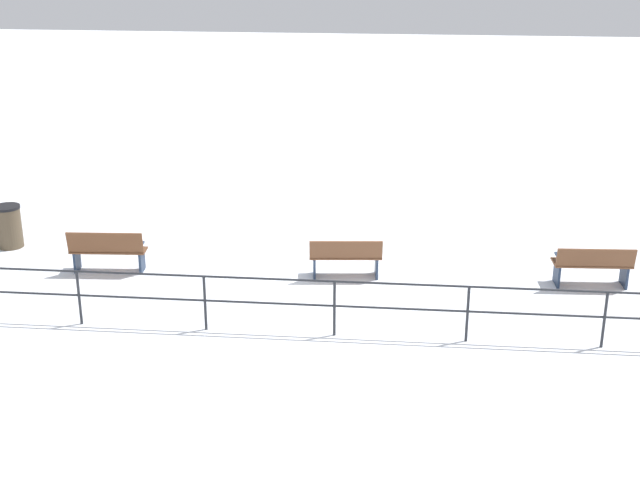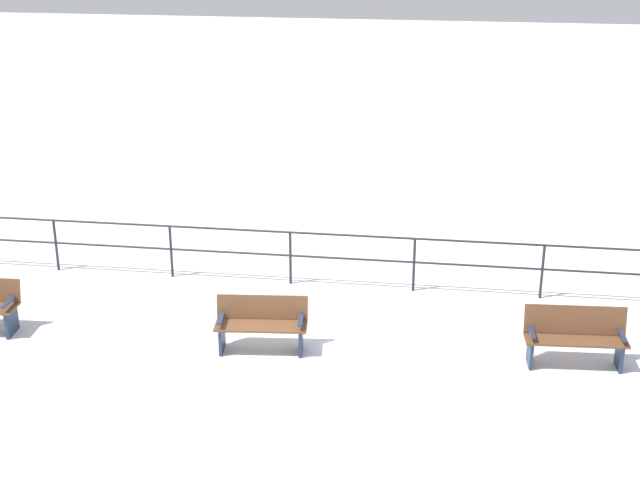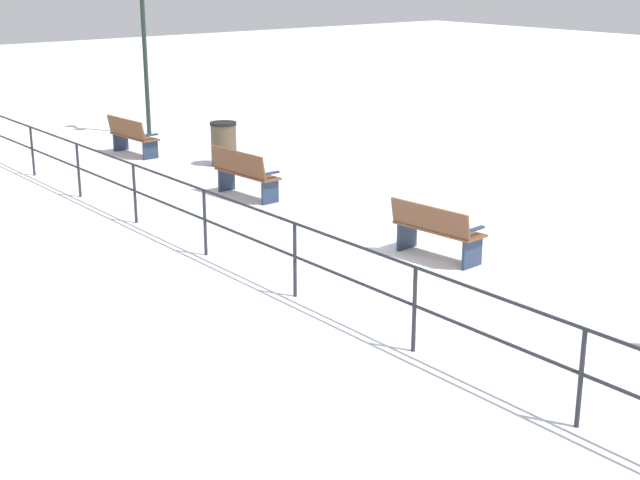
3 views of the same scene
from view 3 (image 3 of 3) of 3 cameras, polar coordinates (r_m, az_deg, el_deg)
ground_plane at (r=14.13m, az=7.12°, el=-1.15°), size 80.00×80.00×0.00m
bench_third at (r=13.99m, az=7.21°, el=0.64°), size 0.67×1.52×0.87m
bench_fourth at (r=17.55m, az=-4.73°, el=4.20°), size 0.58×1.59×0.93m
bench_fifth at (r=21.82m, az=-11.60°, el=6.37°), size 0.58×1.55×0.88m
lamppost_middle at (r=24.09m, az=-10.96°, el=14.18°), size 0.31×0.92×4.46m
waterfront_railing at (r=12.24m, az=-1.57°, el=-0.35°), size 0.05×23.10×1.05m
trash_bin at (r=20.41m, az=-5.99°, el=5.96°), size 0.59×0.59×0.96m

